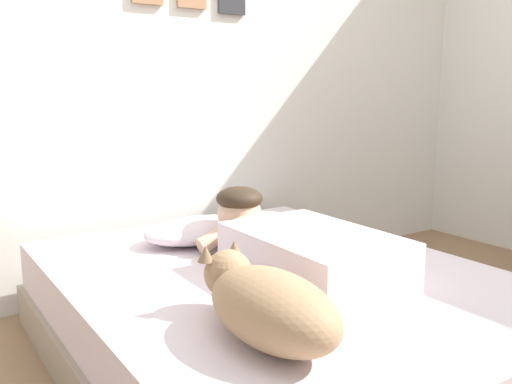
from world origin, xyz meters
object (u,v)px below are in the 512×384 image
object	(u,v)px
pillow	(199,230)
dog	(266,303)
person_lying	(290,243)
bed	(276,319)
cell_phone	(292,253)
coffee_cup	(245,232)

from	to	relation	value
pillow	dog	distance (m)	1.03
person_lying	dog	distance (m)	0.60
bed	dog	size ratio (longest dim) A/B	3.38
person_lying	dog	xyz separation A→B (m)	(-0.41, -0.44, -0.00)
dog	pillow	bearing A→B (deg)	72.60
pillow	cell_phone	distance (m)	0.45
dog	coffee_cup	bearing A→B (deg)	61.10
person_lying	cell_phone	world-z (taller)	person_lying
person_lying	coffee_cup	bearing A→B (deg)	79.21
pillow	cell_phone	size ratio (longest dim) A/B	3.71
pillow	person_lying	bearing A→B (deg)	-79.78
bed	cell_phone	size ratio (longest dim) A/B	13.90
person_lying	dog	world-z (taller)	person_lying
bed	pillow	size ratio (longest dim) A/B	3.74
cell_phone	coffee_cup	bearing A→B (deg)	100.20
pillow	coffee_cup	xyz separation A→B (m)	(0.19, -0.09, -0.02)
coffee_cup	person_lying	bearing A→B (deg)	-100.79
coffee_cup	cell_phone	size ratio (longest dim) A/B	0.89
person_lying	pillow	bearing A→B (deg)	100.22
bed	dog	bearing A→B (deg)	-128.25
bed	coffee_cup	size ratio (longest dim) A/B	15.56
pillow	dog	bearing A→B (deg)	-107.40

